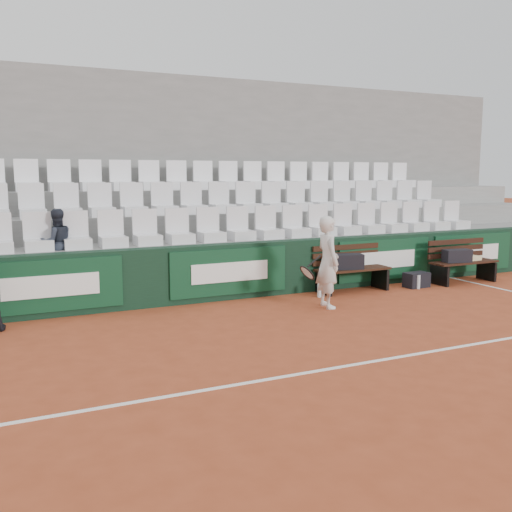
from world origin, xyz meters
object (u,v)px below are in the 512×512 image
at_px(bench_left, 353,280).
at_px(bench_right, 464,272).
at_px(sports_bag_left, 345,262).
at_px(water_bottle_near, 319,290).
at_px(sports_bag_ground, 416,280).
at_px(sports_bag_right, 457,256).
at_px(tennis_player, 328,262).
at_px(water_bottle_far, 418,282).
at_px(spectator_c, 56,216).

relative_size(bench_left, bench_right, 1.00).
bearing_deg(bench_right, sports_bag_left, 175.38).
bearing_deg(water_bottle_near, bench_right, -0.90).
relative_size(bench_left, sports_bag_left, 2.27).
bearing_deg(sports_bag_ground, sports_bag_right, -3.78).
bearing_deg(tennis_player, water_bottle_far, 12.79).
distance_m(sports_bag_left, sports_bag_right, 2.56).
bearing_deg(sports_bag_left, water_bottle_near, -165.72).
xyz_separation_m(bench_left, bench_right, (2.60, -0.24, 0.00)).
relative_size(sports_bag_right, spectator_c, 0.50).
height_order(bench_left, sports_bag_ground, bench_left).
bearing_deg(spectator_c, sports_bag_ground, 160.69).
bearing_deg(water_bottle_far, sports_bag_left, 166.98).
xyz_separation_m(sports_bag_right, sports_bag_ground, (-0.98, 0.06, -0.43)).
xyz_separation_m(sports_bag_left, sports_bag_right, (2.55, -0.26, -0.01)).
distance_m(bench_left, tennis_player, 1.57).
relative_size(sports_bag_left, water_bottle_far, 2.39).
distance_m(sports_bag_right, water_bottle_far, 1.15).
height_order(sports_bag_left, sports_bag_ground, sports_bag_left).
relative_size(tennis_player, spectator_c, 1.38).
bearing_deg(sports_bag_right, tennis_player, -169.72).
bearing_deg(sports_bag_right, sports_bag_ground, 176.22).
relative_size(water_bottle_near, spectator_c, 0.25).
bearing_deg(sports_bag_left, bench_right, -4.62).
height_order(bench_right, sports_bag_left, sports_bag_left).
distance_m(bench_left, sports_bag_ground, 1.40).
xyz_separation_m(sports_bag_right, water_bottle_far, (-1.06, -0.08, -0.44)).
bearing_deg(spectator_c, bench_left, 160.44).
distance_m(bench_right, spectator_c, 8.06).
bearing_deg(sports_bag_left, tennis_player, -137.03).
xyz_separation_m(sports_bag_right, water_bottle_near, (-3.22, 0.09, -0.44)).
relative_size(bench_left, sports_bag_right, 2.68).
bearing_deg(sports_bag_right, water_bottle_near, 178.33).
xyz_separation_m(sports_bag_ground, water_bottle_near, (-2.24, 0.03, -0.01)).
xyz_separation_m(sports_bag_right, tennis_player, (-3.52, -0.64, 0.19)).
relative_size(bench_right, sports_bag_ground, 3.09).
bearing_deg(sports_bag_ground, bench_right, -1.21).
height_order(sports_bag_right, water_bottle_near, sports_bag_right).
bearing_deg(sports_bag_left, water_bottle_far, -13.02).
height_order(bench_right, water_bottle_far, bench_right).
bearing_deg(bench_left, spectator_c, 169.99).
xyz_separation_m(sports_bag_left, sports_bag_ground, (1.57, -0.20, -0.44)).
relative_size(sports_bag_left, tennis_player, 0.43).
distance_m(bench_right, water_bottle_near, 3.46).
height_order(bench_right, sports_bag_right, sports_bag_right).
relative_size(bench_right, sports_bag_right, 2.68).
distance_m(sports_bag_ground, tennis_player, 2.71).
bearing_deg(spectator_c, water_bottle_far, 159.36).
relative_size(sports_bag_right, tennis_player, 0.36).
height_order(tennis_player, spectator_c, spectator_c).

